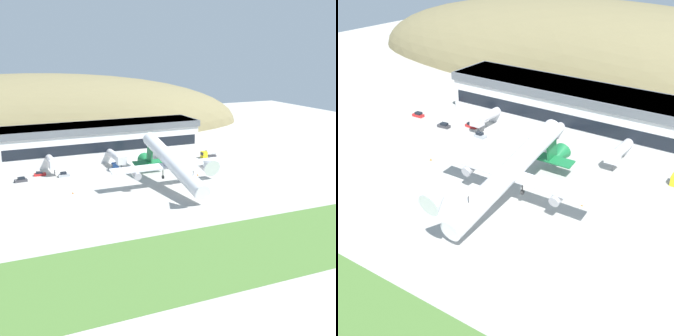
% 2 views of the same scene
% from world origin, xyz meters
% --- Properties ---
extents(ground_plane, '(357.29, 357.29, 0.00)m').
position_xyz_m(ground_plane, '(0.00, 0.00, 0.00)').
color(ground_plane, '#ADAAA3').
extents(grass_strip_foreground, '(321.56, 29.30, 0.08)m').
position_xyz_m(grass_strip_foreground, '(0.00, -44.67, 0.04)').
color(grass_strip_foreground, '#4C7533').
rests_on(grass_strip_foreground, ground_plane).
extents(hill_backdrop, '(236.20, 76.88, 58.76)m').
position_xyz_m(hill_backdrop, '(-18.73, 110.21, 0.00)').
color(hill_backdrop, olive).
rests_on(hill_backdrop, ground_plane).
extents(terminal_building, '(77.67, 17.60, 13.53)m').
position_xyz_m(terminal_building, '(2.62, 48.87, 7.66)').
color(terminal_building, silver).
rests_on(terminal_building, ground_plane).
extents(jetway_0, '(3.38, 11.81, 5.43)m').
position_xyz_m(jetway_0, '(-18.49, 34.01, 3.99)').
color(jetway_0, silver).
rests_on(jetway_0, ground_plane).
extents(jetway_1, '(3.38, 15.15, 5.43)m').
position_xyz_m(jetway_1, '(3.79, 32.23, 3.99)').
color(jetway_1, silver).
rests_on(jetway_1, ground_plane).
extents(jetway_2, '(3.38, 11.78, 5.43)m').
position_xyz_m(jetway_2, '(23.99, 34.03, 3.99)').
color(jetway_2, silver).
rests_on(jetway_2, ground_plane).
extents(cargo_airplane, '(38.15, 49.62, 14.83)m').
position_xyz_m(cargo_airplane, '(11.90, 3.22, 7.66)').
color(cargo_airplane, silver).
extents(service_car_1, '(3.69, 1.81, 1.65)m').
position_xyz_m(service_car_1, '(-16.02, 28.39, 0.68)').
color(service_car_1, '#999EA3').
rests_on(service_car_1, ground_plane).
extents(service_car_2, '(4.08, 2.05, 1.51)m').
position_xyz_m(service_car_2, '(-29.81, 28.23, 0.63)').
color(service_car_2, '#333338').
rests_on(service_car_2, ground_plane).
extents(service_car_3, '(4.03, 2.07, 1.43)m').
position_xyz_m(service_car_3, '(-23.10, 33.23, 0.59)').
color(service_car_3, '#B21E1E').
rests_on(service_car_3, ground_plane).
extents(fuel_truck, '(6.18, 2.60, 3.18)m').
position_xyz_m(fuel_truck, '(41.24, 32.45, 1.52)').
color(fuel_truck, gold).
rests_on(fuel_truck, ground_plane).
extents(box_truck, '(6.74, 2.66, 3.07)m').
position_xyz_m(box_truck, '(4.24, 28.89, 1.48)').
color(box_truck, '#264C99').
rests_on(box_truck, ground_plane).
extents(traffic_cone_0, '(0.52, 0.52, 0.58)m').
position_xyz_m(traffic_cone_0, '(25.34, 11.50, 0.28)').
color(traffic_cone_0, orange).
rests_on(traffic_cone_0, ground_plane).
extents(traffic_cone_1, '(0.52, 0.52, 0.58)m').
position_xyz_m(traffic_cone_1, '(-17.49, 9.18, 0.28)').
color(traffic_cone_1, orange).
rests_on(traffic_cone_1, ground_plane).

